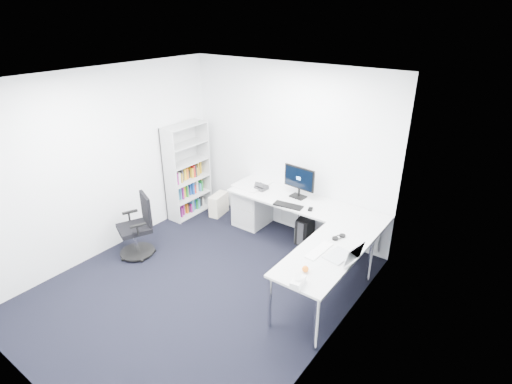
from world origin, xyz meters
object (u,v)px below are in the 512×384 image
Objects in this scene: l_desk at (292,233)px; laptop at (339,248)px; task_chair at (134,227)px; bookshelf at (187,171)px; monitor at (299,182)px.

laptop is at bearing -32.95° from l_desk.
laptop reaches higher than task_chair.
monitor is at bearing 11.26° from bookshelf.
l_desk is 7.23× the size of laptop.
bookshelf reaches higher than monitor.
task_chair is at bearing -143.31° from l_desk.
task_chair is 3.02m from laptop.
l_desk is 2.63× the size of task_chair.
bookshelf reaches higher than l_desk.
bookshelf is (-2.17, 0.05, 0.46)m from l_desk.
monitor is at bearing 71.11° from task_chair.
monitor is (-0.18, 0.45, 0.62)m from l_desk.
laptop is (1.22, -1.12, -0.13)m from monitor.
l_desk is 4.68× the size of monitor.
monitor is at bearing 111.56° from l_desk.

